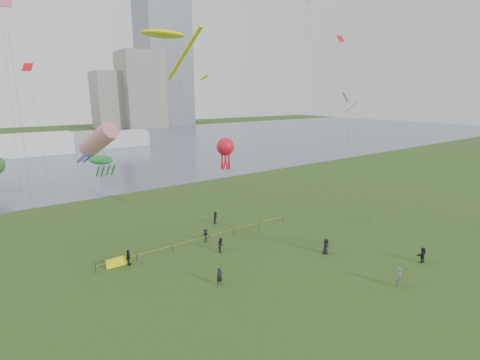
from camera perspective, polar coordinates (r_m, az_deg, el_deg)
ground_plane at (r=32.06m, az=11.00°, el=-17.62°), size 400.00×400.00×0.00m
lake at (r=121.27m, az=-25.72°, el=4.57°), size 400.00×120.00×0.08m
tower at (r=208.36m, az=-12.82°, el=25.49°), size 24.00×24.00×120.00m
building_mid at (r=192.23m, az=-15.94°, el=13.99°), size 20.00×20.00×38.00m
building_low at (r=193.63m, az=-20.44°, el=12.17°), size 16.00×18.00×28.00m
pavilion_left at (r=114.51m, az=-31.32°, el=4.97°), size 22.00×8.00×6.00m
pavilion_right at (r=122.18m, az=-19.20°, el=6.40°), size 18.00×7.00×5.00m
fence at (r=38.24m, az=-13.92°, el=-11.41°), size 24.07×0.07×1.05m
kite_flyer at (r=34.82m, az=24.65°, el=-14.30°), size 0.78×0.78×1.82m
spectator_a at (r=38.28m, az=-3.16°, el=-10.57°), size 0.87×0.96×1.61m
spectator_b at (r=40.83m, az=-5.67°, el=-9.04°), size 1.12×1.14×1.57m
spectator_c at (r=37.16m, az=-17.85°, el=-12.02°), size 0.86×1.01×1.62m
spectator_d at (r=38.88m, az=13.89°, el=-10.50°), size 0.89×0.64×1.70m
spectator_e at (r=40.45m, az=27.76°, el=-10.84°), size 1.52×0.56×1.61m
spectator_f at (r=32.20m, az=-3.36°, el=-15.54°), size 0.64×0.47×1.63m
spectator_g at (r=46.27m, az=-3.98°, el=-6.18°), size 0.99×0.97×1.61m
kite_stingray at (r=38.54m, az=-12.34°, el=22.24°), size 6.86×9.94×22.90m
kite_windsock at (r=38.81m, az=-22.19°, el=6.11°), size 6.22×5.42×14.04m
kite_creature at (r=42.02m, az=-21.91°, el=3.11°), size 4.29×9.62×9.99m
kite_octopus at (r=43.10m, az=-2.42°, el=5.41°), size 2.21×4.46×11.49m
kite_delta at (r=40.34m, az=17.14°, el=11.36°), size 8.55×10.02×16.90m
small_kites at (r=41.75m, az=-9.97°, el=25.59°), size 34.73×13.47×10.62m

